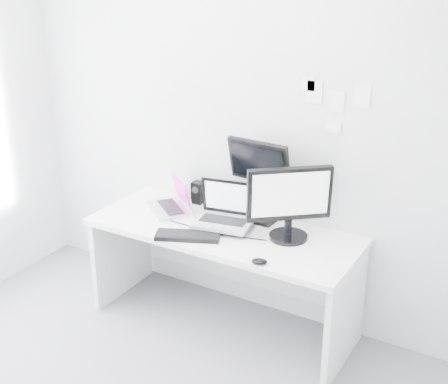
{
  "coord_description": "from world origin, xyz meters",
  "views": [
    {
      "loc": [
        1.84,
        -1.9,
        2.46
      ],
      "look_at": [
        0.02,
        1.23,
        1.0
      ],
      "focal_mm": 49.36,
      "sensor_mm": 36.0,
      "label": 1
    }
  ],
  "objects": [
    {
      "name": "back_wall",
      "position": [
        0.0,
        1.6,
        1.35
      ],
      "size": [
        3.6,
        0.0,
        3.6
      ],
      "primitive_type": "plane",
      "rotation": [
        1.57,
        0.0,
        0.0
      ],
      "color": "silver",
      "rests_on": "ground"
    },
    {
      "name": "desk",
      "position": [
        0.0,
        1.25,
        0.36
      ],
      "size": [
        1.8,
        0.7,
        0.73
      ],
      "primitive_type": "cube",
      "color": "white",
      "rests_on": "ground"
    },
    {
      "name": "macbook",
      "position": [
        -0.48,
        1.32,
        0.86
      ],
      "size": [
        0.44,
        0.42,
        0.26
      ],
      "primitive_type": "cube",
      "rotation": [
        0.0,
        0.0,
        -0.66
      ],
      "color": "silver",
      "rests_on": "desk"
    },
    {
      "name": "speaker",
      "position": [
        -0.37,
        1.54,
        0.81
      ],
      "size": [
        0.1,
        0.1,
        0.16
      ],
      "primitive_type": "cube",
      "rotation": [
        0.0,
        0.0,
        0.41
      ],
      "color": "black",
      "rests_on": "desk"
    },
    {
      "name": "dell_laptop",
      "position": [
        -0.0,
        1.25,
        0.89
      ],
      "size": [
        0.42,
        0.35,
        0.31
      ],
      "primitive_type": "cube",
      "rotation": [
        0.0,
        0.0,
        0.19
      ],
      "color": "#A3A5AB",
      "rests_on": "desk"
    },
    {
      "name": "rear_monitor",
      "position": [
        0.14,
        1.49,
        1.02
      ],
      "size": [
        0.44,
        0.18,
        0.59
      ],
      "primitive_type": "cube",
      "rotation": [
        0.0,
        0.0,
        -0.06
      ],
      "color": "black",
      "rests_on": "desk"
    },
    {
      "name": "samsung_monitor",
      "position": [
        0.43,
        1.34,
        0.98
      ],
      "size": [
        0.57,
        0.53,
        0.49
      ],
      "primitive_type": "cube",
      "rotation": [
        0.0,
        0.0,
        0.69
      ],
      "color": "black",
      "rests_on": "desk"
    },
    {
      "name": "keyboard",
      "position": [
        -0.12,
        1.02,
        0.74
      ],
      "size": [
        0.43,
        0.3,
        0.03
      ],
      "primitive_type": "cube",
      "rotation": [
        0.0,
        0.0,
        0.42
      ],
      "color": "black",
      "rests_on": "desk"
    },
    {
      "name": "mouse",
      "position": [
        0.43,
        0.94,
        0.75
      ],
      "size": [
        0.11,
        0.09,
        0.03
      ],
      "primitive_type": "ellipsoid",
      "rotation": [
        0.0,
        0.0,
        0.38
      ],
      "color": "black",
      "rests_on": "desk"
    },
    {
      "name": "wall_note_0",
      "position": [
        0.45,
        1.59,
        1.62
      ],
      "size": [
        0.1,
        0.0,
        0.14
      ],
      "primitive_type": "cube",
      "color": "white",
      "rests_on": "back_wall"
    },
    {
      "name": "wall_note_1",
      "position": [
        0.6,
        1.59,
        1.58
      ],
      "size": [
        0.09,
        0.0,
        0.13
      ],
      "primitive_type": "cube",
      "color": "white",
      "rests_on": "back_wall"
    },
    {
      "name": "wall_note_2",
      "position": [
        0.75,
        1.59,
        1.63
      ],
      "size": [
        0.1,
        0.0,
        0.14
      ],
      "primitive_type": "cube",
      "color": "white",
      "rests_on": "back_wall"
    },
    {
      "name": "wall_note_3",
      "position": [
        0.58,
        1.59,
        1.42
      ],
      "size": [
        0.11,
        0.0,
        0.08
      ],
      "primitive_type": "cube",
      "color": "white",
      "rests_on": "back_wall"
    },
    {
      "name": "wall_note_4",
      "position": [
        0.41,
        1.59,
        1.67
      ],
      "size": [
        0.09,
        0.0,
        0.09
      ],
      "primitive_type": "cube",
      "color": "white",
      "rests_on": "back_wall"
    }
  ]
}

